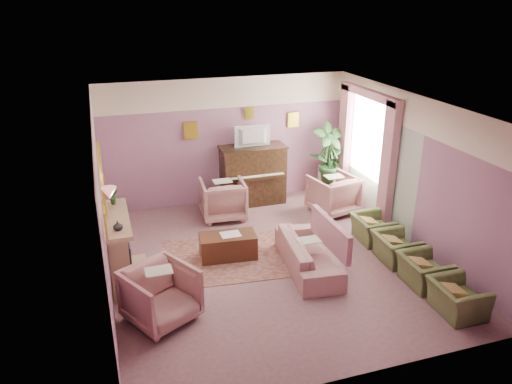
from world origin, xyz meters
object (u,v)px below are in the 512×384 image
object	(u,v)px
television	(253,135)
floral_armchair_left	(223,197)
sofa	(308,248)
piano	(253,176)
olive_chair_b	(424,267)
coffee_table	(228,246)
floral_armchair_right	(333,192)
side_table	(329,180)
olive_chair_d	(372,225)
olive_chair_a	(458,294)
floral_armchair_front	(160,293)
olive_chair_c	(396,244)

from	to	relation	value
television	floral_armchair_left	xyz separation A→B (m)	(-0.85, -0.54, -1.13)
television	sofa	xyz separation A→B (m)	(0.04, -3.01, -1.22)
piano	olive_chair_b	bearing A→B (deg)	-68.61
piano	coffee_table	world-z (taller)	piano
piano	floral_armchair_right	distance (m)	1.83
floral_armchair_left	side_table	size ratio (longest dim) A/B	1.33
television	olive_chair_d	world-z (taller)	television
floral_armchair_right	olive_chair_a	xyz separation A→B (m)	(0.13, -3.90, -0.13)
piano	olive_chair_b	world-z (taller)	piano
olive_chair_b	olive_chair_d	world-z (taller)	same
piano	olive_chair_a	world-z (taller)	piano
floral_armchair_front	olive_chair_c	bearing A→B (deg)	6.34
television	coffee_table	xyz separation A→B (m)	(-1.19, -2.23, -1.38)
sofa	floral_armchair_left	distance (m)	2.63
coffee_table	floral_armchair_right	xyz separation A→B (m)	(2.67, 1.23, 0.24)
sofa	olive_chair_a	bearing A→B (deg)	-50.21
olive_chair_a	side_table	bearing A→B (deg)	87.09
olive_chair_a	olive_chair_d	size ratio (longest dim) A/B	1.00
television	floral_armchair_front	bearing A→B (deg)	-124.70
piano	television	world-z (taller)	television
television	sofa	bearing A→B (deg)	-89.23
floral_armchair_left	floral_armchair_right	size ratio (longest dim) A/B	1.00
olive_chair_b	side_table	size ratio (longest dim) A/B	1.11
coffee_table	side_table	bearing A→B (deg)	36.25
floral_armchair_front	olive_chair_d	distance (m)	4.39
sofa	side_table	bearing A→B (deg)	58.79
piano	coffee_table	size ratio (longest dim) A/B	1.40
piano	olive_chair_c	xyz separation A→B (m)	(1.62, -3.31, -0.31)
floral_armchair_left	olive_chair_c	size ratio (longest dim) A/B	1.20
sofa	floral_armchair_front	bearing A→B (deg)	-164.62
coffee_table	olive_chair_c	size ratio (longest dim) A/B	1.29
sofa	olive_chair_b	xyz separation A→B (m)	(1.58, -1.07, -0.04)
coffee_table	olive_chair_a	size ratio (longest dim) A/B	1.29
sofa	floral_armchair_right	bearing A→B (deg)	54.30
floral_armchair_left	side_table	xyz separation A→B (m)	(2.72, 0.55, -0.12)
floral_armchair_right	side_table	size ratio (longest dim) A/B	1.33
sofa	olive_chair_a	world-z (taller)	sofa
olive_chair_a	floral_armchair_front	bearing A→B (deg)	164.39
piano	floral_armchair_right	size ratio (longest dim) A/B	1.50
piano	olive_chair_d	size ratio (longest dim) A/B	1.80
floral_armchair_front	olive_chair_d	size ratio (longest dim) A/B	1.20
olive_chair_d	olive_chair_a	bearing A→B (deg)	-90.00
piano	olive_chair_c	distance (m)	3.70
floral_armchair_left	side_table	world-z (taller)	floral_armchair_left
coffee_table	floral_armchair_front	bearing A→B (deg)	-132.93
coffee_table	olive_chair_a	xyz separation A→B (m)	(2.81, -2.67, 0.11)
sofa	floral_armchair_left	size ratio (longest dim) A/B	2.02
piano	olive_chair_c	size ratio (longest dim) A/B	1.80
piano	side_table	world-z (taller)	piano
sofa	olive_chair_b	distance (m)	1.91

